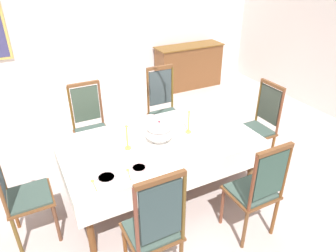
{
  "coord_description": "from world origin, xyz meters",
  "views": [
    {
      "loc": [
        -1.25,
        -2.8,
        2.53
      ],
      "look_at": [
        0.06,
        -0.25,
        0.95
      ],
      "focal_mm": 33.14,
      "sensor_mm": 36.0,
      "label": 1
    }
  ],
  "objects": [
    {
      "name": "ground",
      "position": [
        0.0,
        0.0,
        -0.02
      ],
      "size": [
        7.22,
        5.89,
        0.04
      ],
      "primitive_type": "cube",
      "color": "#BDADA7"
    },
    {
      "name": "bowl_near_right",
      "position": [
        -0.73,
        -0.57,
        0.77
      ],
      "size": [
        0.18,
        0.18,
        0.04
      ],
      "color": "white",
      "rests_on": "tablecloth"
    },
    {
      "name": "sideboard",
      "position": [
        2.06,
        2.67,
        0.45
      ],
      "size": [
        1.44,
        0.48,
        0.9
      ],
      "rotation": [
        0.0,
        0.0,
        3.14
      ],
      "color": "brown",
      "rests_on": "ground"
    },
    {
      "name": "chair_head_west",
      "position": [
        -1.46,
        -0.16,
        0.59
      ],
      "size": [
        0.42,
        0.44,
        1.16
      ],
      "rotation": [
        0.0,
        0.0,
        -1.57
      ],
      "color": "brown",
      "rests_on": "ground"
    },
    {
      "name": "bowl_near_left",
      "position": [
        -0.41,
        -0.57,
        0.76
      ],
      "size": [
        0.15,
        0.15,
        0.04
      ],
      "color": "white",
      "rests_on": "tablecloth"
    },
    {
      "name": "back_wall",
      "position": [
        0.0,
        2.99,
        1.61
      ],
      "size": [
        7.22,
        0.08,
        3.22
      ],
      "primitive_type": "cube",
      "color": "silver",
      "rests_on": "ground"
    },
    {
      "name": "spoon_secondary",
      "position": [
        -0.85,
        -0.55,
        0.75
      ],
      "size": [
        0.03,
        0.18,
        0.01
      ],
      "rotation": [
        0.0,
        0.0,
        -0.01
      ],
      "color": "gold",
      "rests_on": "tablecloth"
    },
    {
      "name": "spoon_primary",
      "position": [
        -0.51,
        -0.54,
        0.75
      ],
      "size": [
        0.05,
        0.18,
        0.01
      ],
      "rotation": [
        0.0,
        0.0,
        -0.2
      ],
      "color": "gold",
      "rests_on": "tablecloth"
    },
    {
      "name": "bowl_far_left",
      "position": [
        0.38,
        -0.6,
        0.76
      ],
      "size": [
        0.15,
        0.15,
        0.04
      ],
      "color": "white",
      "rests_on": "tablecloth"
    },
    {
      "name": "tablecloth",
      "position": [
        0.0,
        -0.16,
        0.68
      ],
      "size": [
        2.13,
        1.18,
        0.29
      ],
      "color": "white",
      "rests_on": "dining_table"
    },
    {
      "name": "chair_south_b",
      "position": [
        0.55,
        -1.14,
        0.58
      ],
      "size": [
        0.44,
        0.42,
        1.11
      ],
      "color": "brown",
      "rests_on": "ground"
    },
    {
      "name": "candlestick_west",
      "position": [
        -0.37,
        -0.16,
        0.9
      ],
      "size": [
        0.07,
        0.07,
        0.39
      ],
      "color": "gold",
      "rests_on": "tablecloth"
    },
    {
      "name": "dining_table",
      "position": [
        0.0,
        -0.16,
        0.67
      ],
      "size": [
        2.11,
        1.16,
        0.74
      ],
      "color": "brown",
      "rests_on": "ground"
    },
    {
      "name": "bowl_far_right",
      "position": [
        0.11,
        0.32,
        0.76
      ],
      "size": [
        0.19,
        0.19,
        0.04
      ],
      "color": "white",
      "rests_on": "tablecloth"
    },
    {
      "name": "chair_head_east",
      "position": [
        1.46,
        -0.16,
        0.58
      ],
      "size": [
        0.42,
        0.44,
        1.13
      ],
      "rotation": [
        0.0,
        0.0,
        1.57
      ],
      "color": "brown",
      "rests_on": "ground"
    },
    {
      "name": "chair_south_a",
      "position": [
        -0.52,
        -1.15,
        0.6
      ],
      "size": [
        0.44,
        0.42,
        1.19
      ],
      "color": "brown",
      "rests_on": "ground"
    },
    {
      "name": "chair_north_a",
      "position": [
        -0.52,
        0.82,
        0.58
      ],
      "size": [
        0.44,
        0.42,
        1.13
      ],
      "rotation": [
        0.0,
        0.0,
        3.14
      ],
      "color": "brown",
      "rests_on": "ground"
    },
    {
      "name": "soup_tureen",
      "position": [
        -0.0,
        -0.16,
        0.86
      ],
      "size": [
        0.31,
        0.31,
        0.24
      ],
      "color": "white",
      "rests_on": "tablecloth"
    },
    {
      "name": "chair_north_b",
      "position": [
        0.55,
        0.83,
        0.6
      ],
      "size": [
        0.44,
        0.42,
        1.19
      ],
      "rotation": [
        0.0,
        0.0,
        3.14
      ],
      "color": "brown",
      "rests_on": "ground"
    },
    {
      "name": "candlestick_east",
      "position": [
        0.37,
        -0.16,
        0.9
      ],
      "size": [
        0.07,
        0.07,
        0.38
      ],
      "color": "gold",
      "rests_on": "tablecloth"
    }
  ]
}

